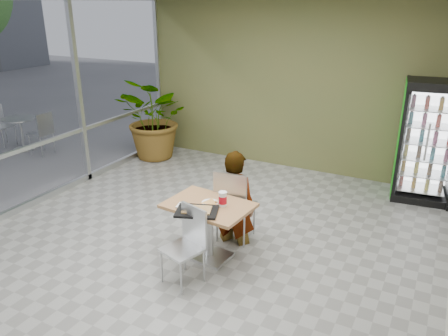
{
  "coord_description": "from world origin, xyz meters",
  "views": [
    {
      "loc": [
        2.65,
        -4.28,
        3.06
      ],
      "look_at": [
        0.16,
        0.5,
        1.0
      ],
      "focal_mm": 35.0,
      "sensor_mm": 36.0,
      "label": 1
    }
  ],
  "objects": [
    {
      "name": "ground",
      "position": [
        0.0,
        0.0,
        0.0
      ],
      "size": [
        7.0,
        7.0,
        0.0
      ],
      "primitive_type": "plane",
      "color": "gray",
      "rests_on": "ground"
    },
    {
      "name": "room_envelope",
      "position": [
        0.0,
        0.0,
        1.6
      ],
      "size": [
        6.0,
        7.0,
        3.2
      ],
      "primitive_type": null,
      "color": "beige",
      "rests_on": "ground"
    },
    {
      "name": "storefront_frame",
      "position": [
        -3.0,
        0.0,
        1.6
      ],
      "size": [
        0.1,
        7.0,
        3.2
      ],
      "primitive_type": null,
      "color": "#ADB0B2",
      "rests_on": "ground"
    },
    {
      "name": "dining_table",
      "position": [
        0.26,
        -0.1,
        0.54
      ],
      "size": [
        1.09,
        0.81,
        0.75
      ],
      "rotation": [
        0.0,
        0.0,
        -0.09
      ],
      "color": "#A67047",
      "rests_on": "ground"
    },
    {
      "name": "chair_far",
      "position": [
        0.35,
        0.39,
        0.61
      ],
      "size": [
        0.49,
        0.49,
        1.03
      ],
      "rotation": [
        0.0,
        0.0,
        3.21
      ],
      "color": "#ADB0B2",
      "rests_on": "ground"
    },
    {
      "name": "chair_near",
      "position": [
        0.28,
        -0.6,
        0.53
      ],
      "size": [
        0.5,
        0.51,
        0.91
      ],
      "rotation": [
        0.0,
        0.0,
        -0.3
      ],
      "color": "#ADB0B2",
      "rests_on": "ground"
    },
    {
      "name": "seated_woman",
      "position": [
        0.34,
        0.45,
        0.49
      ],
      "size": [
        0.61,
        0.42,
        1.58
      ],
      "primitive_type": "imported",
      "rotation": [
        0.0,
        0.0,
        3.21
      ],
      "color": "black",
      "rests_on": "ground"
    },
    {
      "name": "pizza_plate",
      "position": [
        0.26,
        -0.07,
        0.77
      ],
      "size": [
        0.28,
        0.21,
        0.03
      ],
      "color": "white",
      "rests_on": "dining_table"
    },
    {
      "name": "soda_cup",
      "position": [
        0.43,
        -0.06,
        0.84
      ],
      "size": [
        0.1,
        0.1,
        0.18
      ],
      "color": "white",
      "rests_on": "dining_table"
    },
    {
      "name": "napkin_stack",
      "position": [
        0.02,
        -0.3,
        0.76
      ],
      "size": [
        0.17,
        0.17,
        0.02
      ],
      "primitive_type": "cube",
      "rotation": [
        0.0,
        0.0,
        0.2
      ],
      "color": "white",
      "rests_on": "dining_table"
    },
    {
      "name": "cafeteria_tray",
      "position": [
        0.25,
        -0.36,
        0.76
      ],
      "size": [
        0.58,
        0.5,
        0.03
      ],
      "primitive_type": "cube",
      "rotation": [
        0.0,
        0.0,
        0.35
      ],
      "color": "black",
      "rests_on": "dining_table"
    },
    {
      "name": "beverage_fridge",
      "position": [
        2.46,
        3.08,
        0.97
      ],
      "size": [
        0.96,
        0.77,
        1.95
      ],
      "rotation": [
        0.0,
        0.0,
        0.11
      ],
      "color": "black",
      "rests_on": "ground"
    },
    {
      "name": "potted_plant",
      "position": [
        -2.54,
        2.73,
        0.84
      ],
      "size": [
        1.81,
        1.67,
        1.68
      ],
      "primitive_type": "imported",
      "rotation": [
        0.0,
        0.0,
        -0.28
      ],
      "color": "#2F6628",
      "rests_on": "ground"
    }
  ]
}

